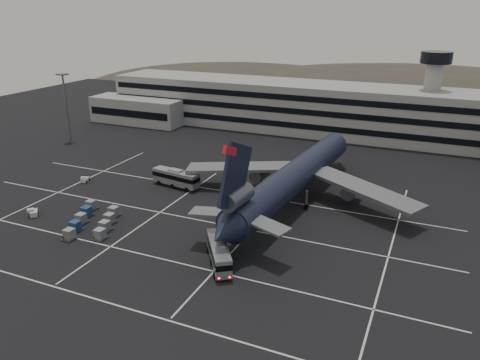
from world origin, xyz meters
name	(u,v)px	position (x,y,z in m)	size (l,w,h in m)	color
ground	(177,227)	(0.00, 0.00, 0.00)	(260.00, 260.00, 0.00)	black
lane_markings	(184,227)	(0.95, 0.72, 0.01)	(90.00, 55.62, 0.01)	silver
terminal	(291,107)	(-2.95, 71.14, 6.93)	(125.00, 26.00, 24.00)	gray
hills	(395,111)	(17.99, 170.00, -12.07)	(352.00, 180.00, 44.00)	#38332B
lightpole_left	(65,98)	(-55.00, 35.00, 11.82)	(2.40, 2.40, 18.28)	slate
trijet_main	(294,177)	(14.81, 17.74, 5.25)	(47.30, 57.69, 18.08)	black
bus_near	(219,252)	(11.76, -7.88, 1.97)	(7.70, 9.77, 3.60)	gray
bus_far	(176,177)	(-9.94, 16.37, 2.04)	(10.84, 4.05, 3.74)	gray
tug_a	(85,180)	(-28.97, 10.84, 0.55)	(1.65, 2.17, 1.24)	beige
tug_b	(34,213)	(-25.65, -6.28, 0.62)	(2.47, 2.49, 1.41)	beige
uld_cluster	(93,220)	(-13.59, -5.01, 0.88)	(11.70, 13.40, 1.80)	#2D2D30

